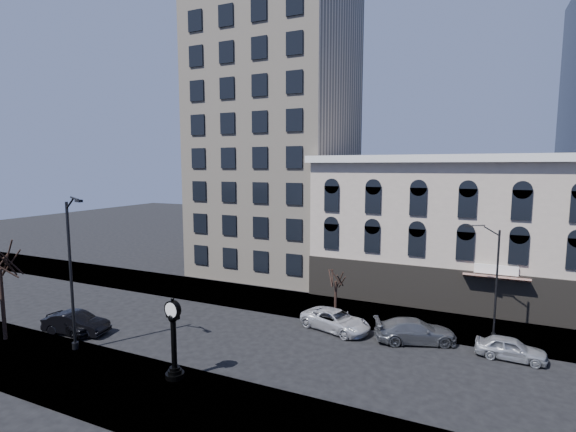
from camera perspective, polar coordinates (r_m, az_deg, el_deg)
The scene contains 14 objects.
ground at distance 29.77m, azimuth -6.98°, elevation -16.14°, with size 160.00×160.00×0.00m, color black.
sidewalk_far at distance 36.36m, azimuth -0.27°, elevation -11.67°, with size 160.00×6.00×0.12m, color gray.
sidewalk_near at distance 23.99m, azimuth -17.77°, elevation -22.24°, with size 160.00×6.00×0.12m, color gray.
cream_tower at distance 47.58m, azimuth -1.56°, elevation 16.16°, with size 15.90×15.40×42.50m.
victorian_row at distance 39.70m, azimuth 20.69°, elevation -1.73°, with size 22.60×11.19×12.50m.
street_clock at distance 24.30m, azimuth -15.35°, elevation -16.26°, with size 1.02×1.02×4.51m.
street_lamp_near at distance 28.10m, azimuth -27.35°, elevation -2.16°, with size 2.48×1.04×9.87m.
street_lamp_far at distance 30.71m, azimuth 25.77°, elevation -4.39°, with size 2.01×0.39×7.77m.
bare_tree_far at distance 32.94m, azimuth 6.57°, elevation -7.93°, with size 2.41×2.41×4.13m.
car_near_a at distance 33.71m, azimuth -27.43°, elevation -12.73°, with size 1.77×4.39×1.50m, color black.
car_near_b at distance 33.35m, azimuth -26.97°, elevation -12.91°, with size 1.59×4.55×1.50m, color black.
car_far_a at distance 30.69m, azimuth 6.52°, elevation -13.99°, with size 2.35×5.10×1.42m, color silver.
car_far_b at distance 29.79m, azimuth 16.99°, elevation -14.79°, with size 2.14×5.27×1.53m, color #595B60.
car_far_c at distance 29.59m, azimuth 28.14°, elevation -15.67°, with size 1.58×3.94×1.34m, color #A5A8AD.
Camera 1 is at (14.39, -23.35, 11.58)m, focal length 26.00 mm.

